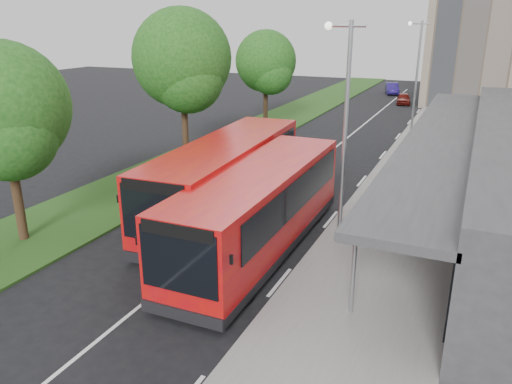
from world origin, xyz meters
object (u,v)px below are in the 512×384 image
bus_main (260,209)px  tree_mid (183,65)px  tree_near (5,116)px  tree_far (266,65)px  lamp_post_far (416,72)px  lamp_post_near (343,120)px  car_far (392,88)px  litter_bin (415,174)px  bollard (422,140)px  car_near (404,98)px  bus_second (227,178)px

bus_main → tree_mid: bearing=133.6°
tree_mid → tree_near: bearing=-90.0°
tree_far → lamp_post_far: size_ratio=0.94×
tree_mid → lamp_post_near: bearing=-32.4°
lamp_post_far → tree_mid: bearing=-130.7°
car_far → lamp_post_near: bearing=-97.8°
litter_bin → bollard: size_ratio=0.83×
lamp_post_near → car_far: bearing=96.9°
car_near → car_far: car_far is taller
lamp_post_near → lamp_post_far: 20.00m
lamp_post_far → bollard: lamp_post_far is taller
tree_mid → lamp_post_far: size_ratio=1.12×
lamp_post_far → lamp_post_near: bearing=-90.0°
tree_far → lamp_post_far: bearing=4.9°
tree_near → bus_second: size_ratio=0.64×
bus_second → car_far: (-0.04, 42.31, -1.05)m
tree_far → lamp_post_near: bearing=-59.7°
lamp_post_far → bollard: bearing=-71.3°
tree_mid → litter_bin: size_ratio=10.98×
lamp_post_near → tree_near: bearing=-156.0°
lamp_post_far → litter_bin: 12.28m
bollard → car_near: bearing=101.7°
lamp_post_near → car_near: lamp_post_near is taller
bus_second → lamp_post_far: bearing=71.8°
tree_far → bollard: bearing=-12.3°
tree_mid → bollard: (12.36, 9.31, -5.12)m
tree_far → lamp_post_near: lamp_post_near is taller
tree_near → lamp_post_far: lamp_post_far is taller
tree_mid → lamp_post_near: size_ratio=1.12×
tree_far → car_far: 25.02m
bus_main → litter_bin: 11.43m
tree_near → lamp_post_near: size_ratio=0.95×
car_far → car_near: bearing=-86.4°
lamp_post_near → car_near: (-2.80, 35.77, -4.15)m
tree_near → tree_mid: (-0.00, 12.00, 0.88)m
bollard → litter_bin: bearing=-85.9°
lamp_post_far → car_far: (-5.18, 22.98, -4.08)m
bus_main → car_near: size_ratio=3.32×
tree_near → bollard: (12.36, 21.31, -4.25)m
tree_mid → litter_bin: bearing=6.8°
tree_near → bus_main: tree_near is taller
bus_main → bollard: size_ratio=11.34×
tree_mid → tree_far: bearing=90.0°
lamp_post_near → bus_main: size_ratio=0.72×
tree_far → bus_main: (8.72, -21.04, -3.26)m
tree_near → lamp_post_far: bearing=66.0°
bollard → car_far: 27.38m
tree_far → bus_main: bearing=-67.5°
tree_near → bus_second: bearing=43.2°
bus_main → bollard: bus_main is taller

